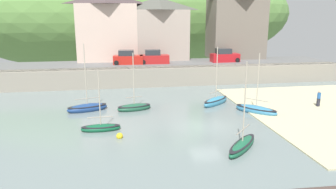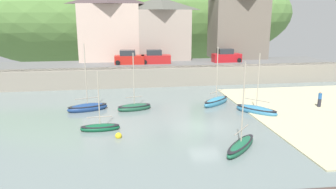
{
  "view_description": "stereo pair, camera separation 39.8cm",
  "coord_description": "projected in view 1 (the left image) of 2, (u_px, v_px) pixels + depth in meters",
  "views": [
    {
      "loc": [
        -7.36,
        -25.13,
        9.07
      ],
      "look_at": [
        -2.44,
        4.9,
        1.67
      ],
      "focal_mm": 35.01,
      "sensor_mm": 36.0,
      "label": 1
    },
    {
      "loc": [
        -6.97,
        -25.19,
        9.07
      ],
      "look_at": [
        -2.44,
        4.9,
        1.67
      ],
      "focal_mm": 35.01,
      "sensor_mm": 36.0,
      "label": 2
    }
  ],
  "objects": [
    {
      "name": "fishing_boat_green",
      "position": [
        101.0,
        128.0,
        26.41
      ],
      "size": [
        3.22,
        1.26,
        4.99
      ],
      "rotation": [
        0.0,
        0.0,
        0.04
      ],
      "color": "#115232",
      "rests_on": "ground"
    },
    {
      "name": "dinghy_open_wooden",
      "position": [
        256.0,
        110.0,
        31.19
      ],
      "size": [
        3.74,
        4.07,
        5.89
      ],
      "rotation": [
        0.0,
        0.0,
        -0.87
      ],
      "color": "teal",
      "rests_on": "ground"
    },
    {
      "name": "sailboat_far_left",
      "position": [
        134.0,
        107.0,
        32.12
      ],
      "size": [
        3.59,
        2.08,
        5.79
      ],
      "rotation": [
        0.0,
        0.0,
        0.24
      ],
      "color": "#20533A",
      "rests_on": "ground"
    },
    {
      "name": "parked_car_by_wall",
      "position": [
        154.0,
        58.0,
        46.2
      ],
      "size": [
        4.18,
        1.9,
        1.95
      ],
      "rotation": [
        0.0,
        0.0,
        -0.05
      ],
      "color": "#AE1D1E",
      "rests_on": "ground"
    },
    {
      "name": "ground",
      "position": [
        277.0,
        178.0,
        18.42
      ],
      "size": [
        48.0,
        41.0,
        0.61
      ],
      "color": "slate"
    },
    {
      "name": "parked_car_end_of_row",
      "position": [
        225.0,
        56.0,
        47.84
      ],
      "size": [
        4.18,
        1.9,
        1.95
      ],
      "rotation": [
        0.0,
        0.0,
        0.05
      ],
      "color": "#B3171E",
      "rests_on": "ground"
    },
    {
      "name": "waterfront_building_right",
      "position": [
        236.0,
        20.0,
        51.46
      ],
      "size": [
        8.57,
        5.96,
        11.56
      ],
      "color": "#71675B",
      "rests_on": "ground"
    },
    {
      "name": "mooring_buoy",
      "position": [
        120.0,
        136.0,
        24.79
      ],
      "size": [
        0.51,
        0.51,
        0.51
      ],
      "color": "yellow",
      "rests_on": "ground"
    },
    {
      "name": "hillside_backdrop",
      "position": [
        125.0,
        13.0,
        77.4
      ],
      "size": [
        80.0,
        44.0,
        27.15
      ],
      "color": "#5E8C43",
      "rests_on": "ground"
    },
    {
      "name": "parked_car_near_slipway",
      "position": [
        128.0,
        58.0,
        45.62
      ],
      "size": [
        4.2,
        1.96,
        1.95
      ],
      "rotation": [
        0.0,
        0.0,
        -0.06
      ],
      "color": "#B41F17",
      "rests_on": "ground"
    },
    {
      "name": "waterfront_building_left",
      "position": [
        107.0,
        26.0,
        48.5
      ],
      "size": [
        8.96,
        5.4,
        9.94
      ],
      "color": "beige",
      "rests_on": "ground"
    },
    {
      "name": "motorboat_with_cabin",
      "position": [
        216.0,
        101.0,
        34.13
      ],
      "size": [
        3.78,
        3.43,
        6.21
      ],
      "rotation": [
        0.0,
        0.0,
        0.7
      ],
      "color": "teal",
      "rests_on": "ground"
    },
    {
      "name": "quay_seawall",
      "position": [
        171.0,
        74.0,
        43.86
      ],
      "size": [
        48.0,
        9.4,
        2.4
      ],
      "color": "gray",
      "rests_on": "ground"
    },
    {
      "name": "waterfront_building_centre",
      "position": [
        159.0,
        28.0,
        49.8
      ],
      "size": [
        8.98,
        5.35,
        9.27
      ],
      "color": "#A7988A",
      "rests_on": "ground"
    },
    {
      "name": "rowboat_small_beached",
      "position": [
        87.0,
        108.0,
        31.82
      ],
      "size": [
        4.13,
        2.46,
        6.7
      ],
      "rotation": [
        0.0,
        0.0,
        0.31
      ],
      "color": "navy",
      "rests_on": "ground"
    },
    {
      "name": "person_on_slipway",
      "position": [
        319.0,
        98.0,
        32.87
      ],
      "size": [
        0.34,
        0.34,
        1.62
      ],
      "color": "#282833",
      "rests_on": "ground"
    },
    {
      "name": "sailboat_nearest_shore",
      "position": [
        242.0,
        145.0,
        22.7
      ],
      "size": [
        3.62,
        3.92,
        6.29
      ],
      "rotation": [
        0.0,
        0.0,
        0.85
      ],
      "color": "#1A5A3C",
      "rests_on": "ground"
    },
    {
      "name": "church_with_spire",
      "position": [
        238.0,
        5.0,
        54.97
      ],
      "size": [
        3.0,
        3.0,
        16.29
      ],
      "color": "tan",
      "rests_on": "ground"
    }
  ]
}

